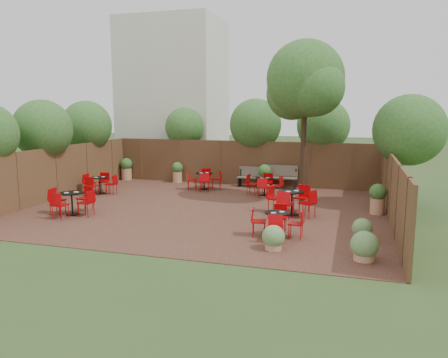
% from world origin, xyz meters
% --- Properties ---
extents(ground, '(80.00, 80.00, 0.00)m').
position_xyz_m(ground, '(0.00, 0.00, 0.00)').
color(ground, '#354F23').
rests_on(ground, ground).
extents(courtyard_paving, '(12.00, 10.00, 0.02)m').
position_xyz_m(courtyard_paving, '(0.00, 0.00, 0.01)').
color(courtyard_paving, '#391F17').
rests_on(courtyard_paving, ground).
extents(fence_back, '(12.00, 0.08, 2.00)m').
position_xyz_m(fence_back, '(0.00, 5.00, 1.00)').
color(fence_back, '#4D2E1C').
rests_on(fence_back, ground).
extents(fence_left, '(0.08, 10.00, 2.00)m').
position_xyz_m(fence_left, '(-6.00, 0.00, 1.00)').
color(fence_left, '#4D2E1C').
rests_on(fence_left, ground).
extents(fence_right, '(0.08, 10.00, 2.00)m').
position_xyz_m(fence_right, '(6.00, 0.00, 1.00)').
color(fence_right, '#4D2E1C').
rests_on(fence_right, ground).
extents(neighbour_building, '(5.00, 4.00, 8.00)m').
position_xyz_m(neighbour_building, '(-4.50, 8.00, 4.00)').
color(neighbour_building, silver).
rests_on(neighbour_building, ground).
extents(overhang_foliage, '(15.54, 10.50, 2.41)m').
position_xyz_m(overhang_foliage, '(-1.04, 2.88, 2.67)').
color(overhang_foliage, '#2C5C1E').
rests_on(overhang_foliage, ground).
extents(courtyard_tree, '(2.87, 2.79, 5.85)m').
position_xyz_m(courtyard_tree, '(3.05, 2.13, 4.30)').
color(courtyard_tree, black).
rests_on(courtyard_tree, courtyard_paving).
extents(park_bench_left, '(1.43, 0.52, 0.87)m').
position_xyz_m(park_bench_left, '(0.68, 4.62, 0.47)').
color(park_bench_left, brown).
rests_on(park_bench_left, courtyard_paving).
extents(park_bench_right, '(1.59, 0.52, 0.98)m').
position_xyz_m(park_bench_right, '(1.77, 4.63, 0.53)').
color(park_bench_right, brown).
rests_on(park_bench_right, courtyard_paving).
extents(bistro_tables, '(9.46, 7.45, 0.90)m').
position_xyz_m(bistro_tables, '(-0.32, 0.42, 0.44)').
color(bistro_tables, black).
rests_on(bistro_tables, courtyard_paving).
extents(planters, '(11.86, 4.39, 1.05)m').
position_xyz_m(planters, '(-0.49, 3.67, 0.57)').
color(planters, tan).
rests_on(planters, courtyard_paving).
extents(low_shrubs, '(2.72, 2.23, 0.69)m').
position_xyz_m(low_shrubs, '(4.50, -3.40, 0.32)').
color(low_shrubs, tan).
rests_on(low_shrubs, courtyard_paving).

